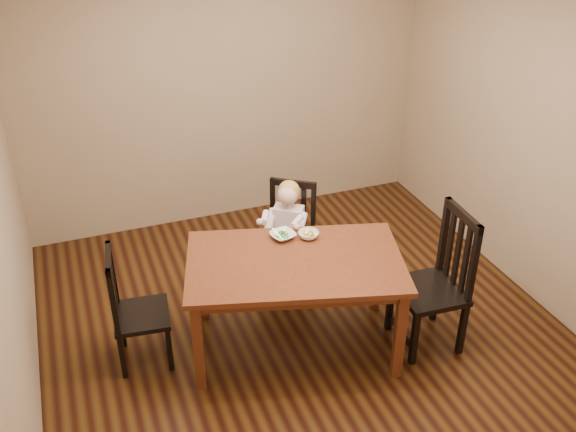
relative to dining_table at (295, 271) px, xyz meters
name	(u,v)px	position (x,y,z in m)	size (l,w,h in m)	color
room	(303,175)	(0.13, 0.19, 0.66)	(4.01, 4.01, 2.71)	#41260D
dining_table	(295,271)	(0.00, 0.00, 0.00)	(1.75, 1.32, 0.78)	#492311
chair_child	(289,239)	(0.25, 0.76, -0.23)	(0.57, 0.56, 0.96)	black
chair_left	(134,310)	(-1.15, 0.26, -0.23)	(0.44, 0.45, 0.95)	black
chair_right	(437,283)	(1.01, -0.32, -0.15)	(0.49, 0.51, 1.13)	black
toddler	(288,227)	(0.22, 0.72, -0.08)	(0.32, 0.40, 0.55)	white
bowl_peas	(283,235)	(0.02, 0.32, 0.11)	(0.18, 0.18, 0.04)	white
bowl_veg	(309,235)	(0.21, 0.25, 0.12)	(0.16, 0.16, 0.05)	white
fork	(278,235)	(-0.02, 0.31, 0.14)	(0.06, 0.13, 0.05)	silver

